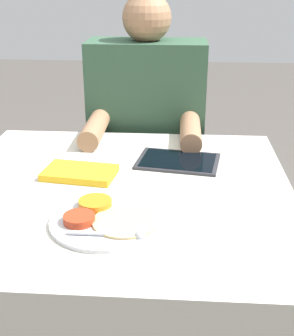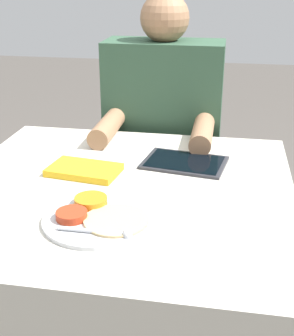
{
  "view_description": "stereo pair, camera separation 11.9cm",
  "coord_description": "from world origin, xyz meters",
  "views": [
    {
      "loc": [
        0.15,
        -1.12,
        1.31
      ],
      "look_at": [
        0.08,
        -0.0,
        0.83
      ],
      "focal_mm": 50.0,
      "sensor_mm": 36.0,
      "label": 1
    },
    {
      "loc": [
        0.27,
        -1.1,
        1.31
      ],
      "look_at": [
        0.08,
        -0.0,
        0.83
      ],
      "focal_mm": 50.0,
      "sensor_mm": 36.0,
      "label": 2
    }
  ],
  "objects": [
    {
      "name": "tablet_device",
      "position": [
        0.16,
        0.19,
        0.77
      ],
      "size": [
        0.26,
        0.2,
        0.01
      ],
      "color": "#28282D",
      "rests_on": "dining_table"
    },
    {
      "name": "dining_table",
      "position": [
        0.0,
        0.0,
        0.38
      ],
      "size": [
        0.93,
        0.9,
        0.77
      ],
      "color": "beige",
      "rests_on": "ground_plane"
    },
    {
      "name": "person_diner",
      "position": [
        0.03,
        0.59,
        0.58
      ],
      "size": [
        0.43,
        0.46,
        1.24
      ],
      "color": "black",
      "rests_on": "ground_plane"
    },
    {
      "name": "thali_tray",
      "position": [
        -0.01,
        -0.19,
        0.78
      ],
      "size": [
        0.26,
        0.26,
        0.03
      ],
      "color": "#B7BABF",
      "rests_on": "dining_table"
    },
    {
      "name": "red_notebook",
      "position": [
        -0.12,
        0.07,
        0.78
      ],
      "size": [
        0.21,
        0.15,
        0.02
      ],
      "color": "silver",
      "rests_on": "dining_table"
    }
  ]
}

